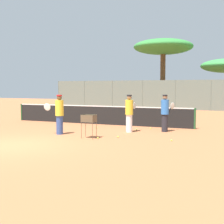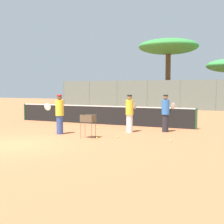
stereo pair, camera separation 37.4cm
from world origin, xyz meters
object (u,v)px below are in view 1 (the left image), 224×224
Objects in this scene: player_yellow_shirt at (59,114)px; ball_cart at (89,120)px; tennis_net at (98,114)px; player_white_outfit at (165,113)px; player_red_cap at (129,113)px; parked_car at (151,100)px.

player_yellow_shirt is 1.81× the size of ball_cart.
player_yellow_shirt is (0.11, -4.19, 0.37)m from tennis_net.
player_red_cap is at bearing 145.38° from player_white_outfit.
player_yellow_shirt reaches higher than player_white_outfit.
player_white_outfit is at bearing -54.78° from player_red_cap.
player_yellow_shirt is at bearing 165.95° from ball_cart.
player_white_outfit is 4.95m from player_yellow_shirt.
player_yellow_shirt is at bearing 132.98° from player_red_cap.
ball_cart is (1.70, -0.43, -0.18)m from player_yellow_shirt.
player_yellow_shirt is 1.76m from ball_cart.
player_white_outfit reaches higher than tennis_net.
player_yellow_shirt is at bearing -84.53° from parked_car.
player_red_cap reaches higher than ball_cart.
ball_cart is 0.23× the size of parked_car.
ball_cart is at bearing 169.33° from player_white_outfit.
parked_car reaches higher than ball_cart.
parked_car is (-2.08, 21.77, -0.26)m from player_yellow_shirt.
player_white_outfit is 20.09m from parked_car.
player_red_cap is 3.25m from player_yellow_shirt.
player_yellow_shirt is 21.87m from parked_car.
ball_cart is at bearing 165.27° from player_red_cap.
ball_cart is at bearing -80.32° from parked_car.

